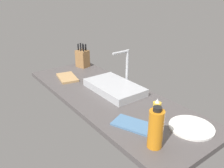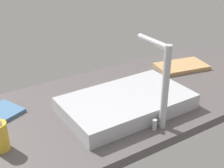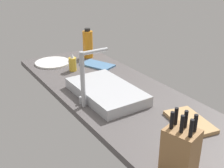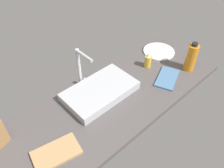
{
  "view_description": "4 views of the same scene",
  "coord_description": "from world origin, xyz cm",
  "px_view_note": "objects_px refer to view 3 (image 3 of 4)",
  "views": [
    {
      "loc": [
        126.27,
        -90.41,
        78.24
      ],
      "look_at": [
        1.28,
        2.48,
        12.1
      ],
      "focal_mm": 36.33,
      "sensor_mm": 36.0,
      "label": 1
    },
    {
      "loc": [
        56.54,
        90.44,
        64.55
      ],
      "look_at": [
        -4.06,
        -3.44,
        9.4
      ],
      "focal_mm": 49.86,
      "sensor_mm": 36.0,
      "label": 2
    },
    {
      "loc": [
        -126.4,
        83.51,
        74.97
      ],
      "look_at": [
        -0.69,
        2.38,
        8.69
      ],
      "focal_mm": 45.69,
      "sensor_mm": 36.0,
      "label": 3
    },
    {
      "loc": [
        -71.48,
        -77.01,
        112.42
      ],
      "look_at": [
        3.0,
        3.09,
        12.21
      ],
      "focal_mm": 36.71,
      "sensor_mm": 36.0,
      "label": 4
    }
  ],
  "objects_px": {
    "soap_bottle": "(73,64)",
    "dinner_plate": "(53,63)",
    "faucet": "(86,74)",
    "knife_block": "(180,149)",
    "sink_basin": "(106,91)",
    "dish_towel": "(97,65)",
    "cutting_board": "(190,122)",
    "water_bottle": "(88,44)"
  },
  "relations": [
    {
      "from": "faucet",
      "to": "dinner_plate",
      "type": "height_order",
      "value": "faucet"
    },
    {
      "from": "soap_bottle",
      "to": "dinner_plate",
      "type": "height_order",
      "value": "soap_bottle"
    },
    {
      "from": "water_bottle",
      "to": "dish_towel",
      "type": "distance_m",
      "value": 0.23
    },
    {
      "from": "faucet",
      "to": "dish_towel",
      "type": "xyz_separation_m",
      "value": [
        0.49,
        -0.35,
        -0.17
      ]
    },
    {
      "from": "soap_bottle",
      "to": "water_bottle",
      "type": "relative_size",
      "value": 0.53
    },
    {
      "from": "cutting_board",
      "to": "dish_towel",
      "type": "bearing_deg",
      "value": -1.81
    },
    {
      "from": "dinner_plate",
      "to": "dish_towel",
      "type": "bearing_deg",
      "value": -131.28
    },
    {
      "from": "knife_block",
      "to": "sink_basin",
      "type": "bearing_deg",
      "value": -24.54
    },
    {
      "from": "knife_block",
      "to": "dinner_plate",
      "type": "distance_m",
      "value": 1.35
    },
    {
      "from": "faucet",
      "to": "water_bottle",
      "type": "xyz_separation_m",
      "value": [
        0.7,
        -0.39,
        -0.07
      ]
    },
    {
      "from": "soap_bottle",
      "to": "cutting_board",
      "type": "bearing_deg",
      "value": -169.95
    },
    {
      "from": "knife_block",
      "to": "cutting_board",
      "type": "xyz_separation_m",
      "value": [
        0.2,
        -0.28,
        -0.08
      ]
    },
    {
      "from": "faucet",
      "to": "water_bottle",
      "type": "relative_size",
      "value": 1.31
    },
    {
      "from": "faucet",
      "to": "water_bottle",
      "type": "height_order",
      "value": "faucet"
    },
    {
      "from": "faucet",
      "to": "knife_block",
      "type": "height_order",
      "value": "faucet"
    },
    {
      "from": "cutting_board",
      "to": "dish_towel",
      "type": "xyz_separation_m",
      "value": [
        0.92,
        -0.03,
        -0.0
      ]
    },
    {
      "from": "soap_bottle",
      "to": "dinner_plate",
      "type": "distance_m",
      "value": 0.23
    },
    {
      "from": "sink_basin",
      "to": "dish_towel",
      "type": "height_order",
      "value": "sink_basin"
    },
    {
      "from": "cutting_board",
      "to": "soap_bottle",
      "type": "distance_m",
      "value": 0.94
    },
    {
      "from": "soap_bottle",
      "to": "dish_towel",
      "type": "bearing_deg",
      "value": -91.43
    },
    {
      "from": "sink_basin",
      "to": "cutting_board",
      "type": "relative_size",
      "value": 1.95
    },
    {
      "from": "knife_block",
      "to": "dinner_plate",
      "type": "height_order",
      "value": "knife_block"
    },
    {
      "from": "water_bottle",
      "to": "knife_block",
      "type": "bearing_deg",
      "value": 165.43
    },
    {
      "from": "sink_basin",
      "to": "dinner_plate",
      "type": "distance_m",
      "value": 0.68
    },
    {
      "from": "cutting_board",
      "to": "sink_basin",
      "type": "bearing_deg",
      "value": 21.34
    },
    {
      "from": "dish_towel",
      "to": "knife_block",
      "type": "bearing_deg",
      "value": 164.69
    },
    {
      "from": "knife_block",
      "to": "dinner_plate",
      "type": "bearing_deg",
      "value": -18.37
    },
    {
      "from": "sink_basin",
      "to": "dish_towel",
      "type": "xyz_separation_m",
      "value": [
        0.46,
        -0.21,
        -0.02
      ]
    },
    {
      "from": "cutting_board",
      "to": "soap_bottle",
      "type": "relative_size",
      "value": 2.02
    },
    {
      "from": "water_bottle",
      "to": "dinner_plate",
      "type": "distance_m",
      "value": 0.31
    },
    {
      "from": "sink_basin",
      "to": "cutting_board",
      "type": "distance_m",
      "value": 0.49
    },
    {
      "from": "sink_basin",
      "to": "dish_towel",
      "type": "bearing_deg",
      "value": -24.45
    },
    {
      "from": "knife_block",
      "to": "dish_towel",
      "type": "distance_m",
      "value": 1.17
    },
    {
      "from": "soap_bottle",
      "to": "dish_towel",
      "type": "distance_m",
      "value": 0.2
    },
    {
      "from": "faucet",
      "to": "dinner_plate",
      "type": "xyz_separation_m",
      "value": [
        0.72,
        -0.1,
        -0.17
      ]
    },
    {
      "from": "cutting_board",
      "to": "soap_bottle",
      "type": "bearing_deg",
      "value": 10.05
    },
    {
      "from": "sink_basin",
      "to": "faucet",
      "type": "distance_m",
      "value": 0.21
    },
    {
      "from": "faucet",
      "to": "knife_block",
      "type": "bearing_deg",
      "value": -175.93
    },
    {
      "from": "knife_block",
      "to": "water_bottle",
      "type": "relative_size",
      "value": 1.04
    },
    {
      "from": "knife_block",
      "to": "water_bottle",
      "type": "xyz_separation_m",
      "value": [
        1.33,
        -0.35,
        0.02
      ]
    },
    {
      "from": "dish_towel",
      "to": "dinner_plate",
      "type": "bearing_deg",
      "value": 48.72
    },
    {
      "from": "soap_bottle",
      "to": "water_bottle",
      "type": "bearing_deg",
      "value": -48.67
    }
  ]
}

